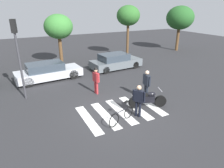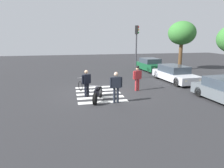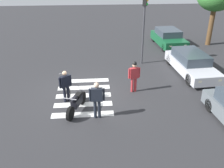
{
  "view_description": "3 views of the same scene",
  "coord_description": "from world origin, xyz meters",
  "px_view_note": "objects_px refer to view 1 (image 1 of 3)",
  "views": [
    {
      "loc": [
        -4.56,
        -7.95,
        5.14
      ],
      "look_at": [
        -0.06,
        0.88,
        1.23
      ],
      "focal_mm": 31.86,
      "sensor_mm": 36.0,
      "label": 1
    },
    {
      "loc": [
        12.9,
        -1.83,
        3.61
      ],
      "look_at": [
        0.6,
        0.75,
        0.74
      ],
      "focal_mm": 33.39,
      "sensor_mm": 36.0,
      "label": 2
    },
    {
      "loc": [
        11.39,
        0.57,
        6.31
      ],
      "look_at": [
        0.62,
        1.44,
        0.92
      ],
      "focal_mm": 39.62,
      "sensor_mm": 36.0,
      "label": 3
    }
  ],
  "objects_px": {
    "officer_by_motorcycle": "(139,99)",
    "leaning_bicycle": "(122,115)",
    "police_motorcycle": "(147,100)",
    "car_grey_coupe": "(115,62)",
    "car_silver_sedan": "(48,72)",
    "traffic_light_pole": "(17,48)",
    "pedestrian_bystander": "(96,79)",
    "officer_on_foot": "(147,83)"
  },
  "relations": [
    {
      "from": "officer_on_foot",
      "to": "pedestrian_bystander",
      "type": "height_order",
      "value": "officer_on_foot"
    },
    {
      "from": "officer_on_foot",
      "to": "officer_by_motorcycle",
      "type": "distance_m",
      "value": 2.15
    },
    {
      "from": "leaning_bicycle",
      "to": "officer_by_motorcycle",
      "type": "relative_size",
      "value": 0.98
    },
    {
      "from": "car_grey_coupe",
      "to": "pedestrian_bystander",
      "type": "bearing_deg",
      "value": -130.44
    },
    {
      "from": "officer_on_foot",
      "to": "pedestrian_bystander",
      "type": "xyz_separation_m",
      "value": [
        -2.32,
        2.01,
        -0.01
      ]
    },
    {
      "from": "leaning_bicycle",
      "to": "officer_on_foot",
      "type": "xyz_separation_m",
      "value": [
        2.55,
        1.61,
        0.63
      ]
    },
    {
      "from": "traffic_light_pole",
      "to": "officer_by_motorcycle",
      "type": "bearing_deg",
      "value": -44.57
    },
    {
      "from": "officer_on_foot",
      "to": "car_grey_coupe",
      "type": "bearing_deg",
      "value": 78.63
    },
    {
      "from": "leaning_bicycle",
      "to": "officer_by_motorcycle",
      "type": "distance_m",
      "value": 1.15
    },
    {
      "from": "police_motorcycle",
      "to": "car_grey_coupe",
      "type": "relative_size",
      "value": 0.45
    },
    {
      "from": "police_motorcycle",
      "to": "pedestrian_bystander",
      "type": "xyz_separation_m",
      "value": [
        -1.73,
        2.95,
        0.53
      ]
    },
    {
      "from": "officer_on_foot",
      "to": "leaning_bicycle",
      "type": "bearing_deg",
      "value": -147.75
    },
    {
      "from": "leaning_bicycle",
      "to": "pedestrian_bystander",
      "type": "xyz_separation_m",
      "value": [
        0.23,
        3.61,
        0.62
      ]
    },
    {
      "from": "officer_on_foot",
      "to": "car_silver_sedan",
      "type": "distance_m",
      "value": 7.47
    },
    {
      "from": "police_motorcycle",
      "to": "officer_by_motorcycle",
      "type": "distance_m",
      "value": 1.21
    },
    {
      "from": "car_silver_sedan",
      "to": "traffic_light_pole",
      "type": "bearing_deg",
      "value": -123.85
    },
    {
      "from": "officer_by_motorcycle",
      "to": "car_grey_coupe",
      "type": "bearing_deg",
      "value": 69.95
    },
    {
      "from": "pedestrian_bystander",
      "to": "car_silver_sedan",
      "type": "distance_m",
      "value": 4.52
    },
    {
      "from": "pedestrian_bystander",
      "to": "traffic_light_pole",
      "type": "relative_size",
      "value": 0.38
    },
    {
      "from": "car_silver_sedan",
      "to": "traffic_light_pole",
      "type": "relative_size",
      "value": 1.06
    },
    {
      "from": "leaning_bicycle",
      "to": "officer_by_motorcycle",
      "type": "bearing_deg",
      "value": 6.92
    },
    {
      "from": "police_motorcycle",
      "to": "leaning_bicycle",
      "type": "height_order",
      "value": "police_motorcycle"
    },
    {
      "from": "leaning_bicycle",
      "to": "police_motorcycle",
      "type": "bearing_deg",
      "value": 18.7
    },
    {
      "from": "police_motorcycle",
      "to": "pedestrian_bystander",
      "type": "distance_m",
      "value": 3.46
    },
    {
      "from": "officer_by_motorcycle",
      "to": "officer_on_foot",
      "type": "bearing_deg",
      "value": 43.68
    },
    {
      "from": "leaning_bicycle",
      "to": "traffic_light_pole",
      "type": "bearing_deg",
      "value": 128.13
    },
    {
      "from": "officer_by_motorcycle",
      "to": "traffic_light_pole",
      "type": "bearing_deg",
      "value": 135.43
    },
    {
      "from": "officer_on_foot",
      "to": "car_grey_coupe",
      "type": "distance_m",
      "value": 6.32
    },
    {
      "from": "officer_by_motorcycle",
      "to": "car_grey_coupe",
      "type": "distance_m",
      "value": 8.17
    },
    {
      "from": "officer_by_motorcycle",
      "to": "pedestrian_bystander",
      "type": "xyz_separation_m",
      "value": [
        -0.76,
        3.49,
        0.06
      ]
    },
    {
      "from": "car_silver_sedan",
      "to": "leaning_bicycle",
      "type": "bearing_deg",
      "value": -75.37
    },
    {
      "from": "officer_on_foot",
      "to": "car_silver_sedan",
      "type": "height_order",
      "value": "officer_on_foot"
    },
    {
      "from": "officer_by_motorcycle",
      "to": "car_silver_sedan",
      "type": "bearing_deg",
      "value": 111.72
    },
    {
      "from": "police_motorcycle",
      "to": "leaning_bicycle",
      "type": "relative_size",
      "value": 1.24
    },
    {
      "from": "car_grey_coupe",
      "to": "car_silver_sedan",
      "type": "bearing_deg",
      "value": -177.57
    },
    {
      "from": "pedestrian_bystander",
      "to": "car_grey_coupe",
      "type": "bearing_deg",
      "value": 49.56
    },
    {
      "from": "officer_by_motorcycle",
      "to": "leaning_bicycle",
      "type": "bearing_deg",
      "value": -173.08
    },
    {
      "from": "car_silver_sedan",
      "to": "traffic_light_pole",
      "type": "distance_m",
      "value": 4.04
    },
    {
      "from": "officer_by_motorcycle",
      "to": "car_silver_sedan",
      "type": "relative_size",
      "value": 0.34
    },
    {
      "from": "leaning_bicycle",
      "to": "pedestrian_bystander",
      "type": "bearing_deg",
      "value": 86.42
    },
    {
      "from": "leaning_bicycle",
      "to": "car_silver_sedan",
      "type": "distance_m",
      "value": 7.81
    },
    {
      "from": "police_motorcycle",
      "to": "car_silver_sedan",
      "type": "distance_m",
      "value": 7.93
    }
  ]
}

